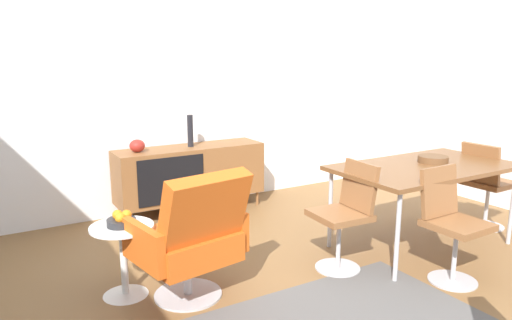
{
  "coord_description": "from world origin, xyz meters",
  "views": [
    {
      "loc": [
        -1.86,
        -2.4,
        1.68
      ],
      "look_at": [
        -0.01,
        0.71,
        0.89
      ],
      "focal_mm": 33.76,
      "sensor_mm": 36.0,
      "label": 1
    }
  ],
  "objects_px": {
    "dining_table": "(425,170)",
    "side_table_round": "(123,252)",
    "dining_chair_front_left": "(451,220)",
    "lounge_chair_red": "(192,236)",
    "vase_sculptural_dark": "(137,146)",
    "dining_chair_near_window": "(346,212)",
    "wooden_bowl_on_table": "(433,159)",
    "dining_chair_far_end": "(486,182)",
    "sideboard": "(190,172)",
    "fruit_bowl": "(121,220)",
    "vase_cobalt": "(190,131)"
  },
  "relations": [
    {
      "from": "vase_sculptural_dark",
      "to": "dining_chair_near_window",
      "type": "distance_m",
      "value": 2.24
    },
    {
      "from": "wooden_bowl_on_table",
      "to": "dining_chair_near_window",
      "type": "distance_m",
      "value": 1.07
    },
    {
      "from": "wooden_bowl_on_table",
      "to": "dining_table",
      "type": "bearing_deg",
      "value": -165.75
    },
    {
      "from": "sideboard",
      "to": "side_table_round",
      "type": "bearing_deg",
      "value": -127.45
    },
    {
      "from": "wooden_bowl_on_table",
      "to": "dining_chair_near_window",
      "type": "relative_size",
      "value": 0.3
    },
    {
      "from": "sideboard",
      "to": "wooden_bowl_on_table",
      "type": "distance_m",
      "value": 2.46
    },
    {
      "from": "dining_chair_front_left",
      "to": "lounge_chair_red",
      "type": "distance_m",
      "value": 1.92
    },
    {
      "from": "dining_chair_far_end",
      "to": "sideboard",
      "type": "bearing_deg",
      "value": 139.39
    },
    {
      "from": "sideboard",
      "to": "vase_sculptural_dark",
      "type": "height_order",
      "value": "vase_sculptural_dark"
    },
    {
      "from": "vase_sculptural_dark",
      "to": "wooden_bowl_on_table",
      "type": "distance_m",
      "value": 2.83
    },
    {
      "from": "vase_sculptural_dark",
      "to": "wooden_bowl_on_table",
      "type": "xyz_separation_m",
      "value": [
        2.09,
        -1.91,
        -0.01
      ]
    },
    {
      "from": "wooden_bowl_on_table",
      "to": "side_table_round",
      "type": "xyz_separation_m",
      "value": [
        -2.68,
        0.4,
        -0.45
      ]
    },
    {
      "from": "wooden_bowl_on_table",
      "to": "dining_chair_front_left",
      "type": "distance_m",
      "value": 0.83
    },
    {
      "from": "sideboard",
      "to": "dining_chair_far_end",
      "type": "bearing_deg",
      "value": -40.61
    },
    {
      "from": "sideboard",
      "to": "dining_table",
      "type": "bearing_deg",
      "value": -54.6
    },
    {
      "from": "sideboard",
      "to": "vase_cobalt",
      "type": "bearing_deg",
      "value": 7.32
    },
    {
      "from": "lounge_chair_red",
      "to": "dining_chair_near_window",
      "type": "bearing_deg",
      "value": -6.24
    },
    {
      "from": "vase_cobalt",
      "to": "vase_sculptural_dark",
      "type": "bearing_deg",
      "value": 180.0
    },
    {
      "from": "dining_chair_near_window",
      "to": "fruit_bowl",
      "type": "bearing_deg",
      "value": 164.88
    },
    {
      "from": "sideboard",
      "to": "vase_cobalt",
      "type": "xyz_separation_m",
      "value": [
        0.01,
        0.0,
        0.45
      ]
    },
    {
      "from": "dining_table",
      "to": "fruit_bowl",
      "type": "bearing_deg",
      "value": 170.13
    },
    {
      "from": "dining_chair_near_window",
      "to": "dining_chair_front_left",
      "type": "height_order",
      "value": "same"
    },
    {
      "from": "wooden_bowl_on_table",
      "to": "lounge_chair_red",
      "type": "bearing_deg",
      "value": 177.56
    },
    {
      "from": "dining_chair_near_window",
      "to": "dining_chair_far_end",
      "type": "height_order",
      "value": "same"
    },
    {
      "from": "dining_table",
      "to": "lounge_chair_red",
      "type": "height_order",
      "value": "lounge_chair_red"
    },
    {
      "from": "wooden_bowl_on_table",
      "to": "dining_chair_near_window",
      "type": "xyz_separation_m",
      "value": [
        -1.03,
        -0.04,
        -0.3
      ]
    },
    {
      "from": "sideboard",
      "to": "side_table_round",
      "type": "relative_size",
      "value": 3.08
    },
    {
      "from": "dining_chair_near_window",
      "to": "lounge_chair_red",
      "type": "bearing_deg",
      "value": 173.76
    },
    {
      "from": "vase_sculptural_dark",
      "to": "dining_chair_near_window",
      "type": "bearing_deg",
      "value": -61.54
    },
    {
      "from": "dining_chair_front_left",
      "to": "side_table_round",
      "type": "distance_m",
      "value": 2.41
    },
    {
      "from": "vase_sculptural_dark",
      "to": "side_table_round",
      "type": "relative_size",
      "value": 0.3
    },
    {
      "from": "dining_table",
      "to": "wooden_bowl_on_table",
      "type": "xyz_separation_m",
      "value": [
        0.14,
        0.04,
        0.07
      ]
    },
    {
      "from": "wooden_bowl_on_table",
      "to": "dining_chair_near_window",
      "type": "bearing_deg",
      "value": -177.79
    },
    {
      "from": "dining_chair_far_end",
      "to": "dining_chair_front_left",
      "type": "height_order",
      "value": "same"
    },
    {
      "from": "side_table_round",
      "to": "fruit_bowl",
      "type": "bearing_deg",
      "value": 32.62
    },
    {
      "from": "dining_chair_near_window",
      "to": "side_table_round",
      "type": "xyz_separation_m",
      "value": [
        -1.65,
        0.44,
        -0.15
      ]
    },
    {
      "from": "sideboard",
      "to": "vase_sculptural_dark",
      "type": "xyz_separation_m",
      "value": [
        -0.56,
        0.0,
        0.34
      ]
    },
    {
      "from": "vase_cobalt",
      "to": "side_table_round",
      "type": "relative_size",
      "value": 0.65
    },
    {
      "from": "vase_cobalt",
      "to": "dining_table",
      "type": "relative_size",
      "value": 0.21
    },
    {
      "from": "dining_chair_far_end",
      "to": "lounge_chair_red",
      "type": "bearing_deg",
      "value": 177.44
    },
    {
      "from": "dining_table",
      "to": "side_table_round",
      "type": "xyz_separation_m",
      "value": [
        -2.53,
        0.44,
        -0.38
      ]
    },
    {
      "from": "dining_chair_near_window",
      "to": "sideboard",
      "type": "bearing_deg",
      "value": 104.21
    },
    {
      "from": "dining_chair_far_end",
      "to": "fruit_bowl",
      "type": "height_order",
      "value": "dining_chair_far_end"
    },
    {
      "from": "lounge_chair_red",
      "to": "dining_chair_front_left",
      "type": "bearing_deg",
      "value": -21.1
    },
    {
      "from": "vase_sculptural_dark",
      "to": "fruit_bowl",
      "type": "relative_size",
      "value": 0.77
    },
    {
      "from": "lounge_chair_red",
      "to": "side_table_round",
      "type": "distance_m",
      "value": 0.52
    },
    {
      "from": "vase_cobalt",
      "to": "vase_sculptural_dark",
      "type": "xyz_separation_m",
      "value": [
        -0.58,
        0.0,
        -0.11
      ]
    },
    {
      "from": "dining_chair_far_end",
      "to": "lounge_chair_red",
      "type": "relative_size",
      "value": 0.9
    },
    {
      "from": "vase_cobalt",
      "to": "wooden_bowl_on_table",
      "type": "distance_m",
      "value": 2.44
    },
    {
      "from": "dining_chair_far_end",
      "to": "side_table_round",
      "type": "distance_m",
      "value": 3.46
    }
  ]
}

